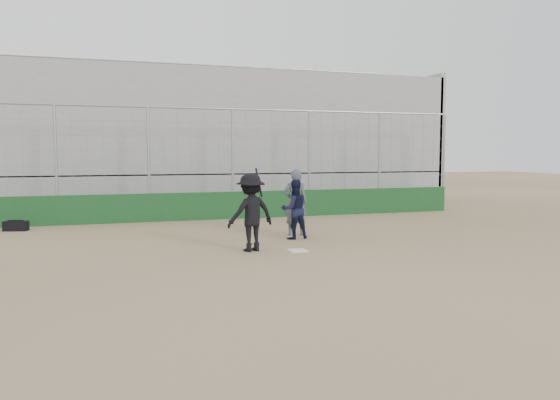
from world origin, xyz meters
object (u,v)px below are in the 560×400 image
object	(u,v)px
catcher_crouched	(294,219)
equipment_bag	(16,226)
batter_at_plate	(251,212)
umpire	(295,206)

from	to	relation	value
catcher_crouched	equipment_bag	xyz separation A→B (m)	(-7.70, 4.19, -0.41)
batter_at_plate	equipment_bag	size ratio (longest dim) A/B	2.67
batter_at_plate	equipment_bag	xyz separation A→B (m)	(-6.06, 5.60, -0.80)
catcher_crouched	umpire	world-z (taller)	umpire
batter_at_plate	catcher_crouched	size ratio (longest dim) A/B	1.80
batter_at_plate	umpire	xyz separation A→B (m)	(1.92, 2.11, -0.08)
catcher_crouched	umpire	xyz separation A→B (m)	(0.27, 0.70, 0.31)
umpire	batter_at_plate	bearing A→B (deg)	62.77
umpire	catcher_crouched	bearing A→B (deg)	83.68
batter_at_plate	umpire	bearing A→B (deg)	47.76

